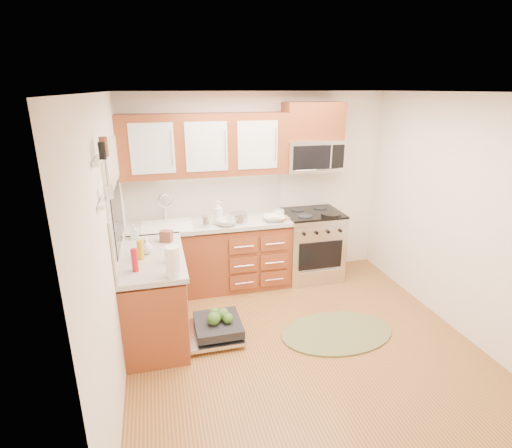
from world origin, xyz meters
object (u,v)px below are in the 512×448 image
object	(u,v)px
upper_cabinets	(205,145)
rug	(337,332)
stock_pot	(238,218)
paper_towel_roll	(173,262)
bowl_a	(274,218)
microwave	(312,155)
cutting_board	(280,218)
range	(311,245)
dishwasher	(214,329)
sink	(168,235)
skillet	(331,215)
bowl_b	(227,222)
cup	(279,213)

from	to	relation	value
upper_cabinets	rug	size ratio (longest dim) A/B	1.65
stock_pot	paper_towel_roll	distance (m)	1.58
bowl_a	microwave	bearing A→B (deg)	25.00
rug	cutting_board	bearing A→B (deg)	101.48
cutting_board	paper_towel_roll	xyz separation A→B (m)	(-1.43, -1.35, 0.13)
range	bowl_a	distance (m)	0.78
dishwasher	bowl_a	distance (m)	1.61
sink	skillet	xyz separation A→B (m)	(2.08, -0.24, 0.17)
bowl_b	skillet	bearing A→B (deg)	-2.94
bowl_a	cup	xyz separation A→B (m)	(0.11, 0.14, 0.02)
paper_towel_roll	bowl_a	xyz separation A→B (m)	(1.34, 1.29, -0.11)
range	paper_towel_roll	world-z (taller)	paper_towel_roll
skillet	stock_pot	world-z (taller)	stock_pot
dishwasher	bowl_b	distance (m)	1.33
upper_cabinets	paper_towel_roll	xyz separation A→B (m)	(-0.52, -1.59, -0.81)
paper_towel_roll	bowl_a	bearing A→B (deg)	44.03
bowl_b	dishwasher	bearing A→B (deg)	-108.90
skillet	paper_towel_roll	xyz separation A→B (m)	(-2.08, -1.20, 0.09)
microwave	dishwasher	bearing A→B (deg)	-140.93
range	bowl_a	bearing A→B (deg)	-165.25
skillet	bowl_b	xyz separation A→B (m)	(-1.36, 0.07, -0.01)
rug	upper_cabinets	bearing A→B (deg)	127.19
sink	microwave	bearing A→B (deg)	3.85
upper_cabinets	cup	xyz separation A→B (m)	(0.93, -0.16, -0.90)
stock_pot	microwave	bearing A→B (deg)	13.56
cup	upper_cabinets	bearing A→B (deg)	170.08
upper_cabinets	dishwasher	xyz separation A→B (m)	(-0.13, -1.27, -1.77)
upper_cabinets	stock_pot	size ratio (longest dim) A/B	9.07
bowl_b	sink	bearing A→B (deg)	166.63
microwave	sink	bearing A→B (deg)	-176.15
microwave	bowl_a	bearing A→B (deg)	-155.00
range	sink	xyz separation A→B (m)	(-1.93, -0.01, 0.33)
range	dishwasher	world-z (taller)	range
rug	dishwasher	bearing A→B (deg)	168.62
paper_towel_roll	dishwasher	bearing A→B (deg)	39.37
microwave	paper_towel_roll	size ratio (longest dim) A/B	2.69
stock_pot	paper_towel_roll	world-z (taller)	paper_towel_roll
stock_pot	sink	bearing A→B (deg)	171.90
bowl_b	paper_towel_roll	bearing A→B (deg)	-119.39
dishwasher	skillet	size ratio (longest dim) A/B	2.70
bowl_a	cutting_board	bearing A→B (deg)	29.09
paper_towel_roll	cup	size ratio (longest dim) A/B	2.18
upper_cabinets	stock_pot	xyz separation A→B (m)	(0.35, -0.28, -0.88)
microwave	bowl_b	bearing A→B (deg)	-166.13
range	rug	size ratio (longest dim) A/B	0.76
skillet	bowl_b	distance (m)	1.36
upper_cabinets	skillet	bearing A→B (deg)	-14.27
microwave	bowl_b	xyz separation A→B (m)	(-1.21, -0.30, -0.74)
microwave	dishwasher	world-z (taller)	microwave
microwave	paper_towel_roll	distance (m)	2.57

